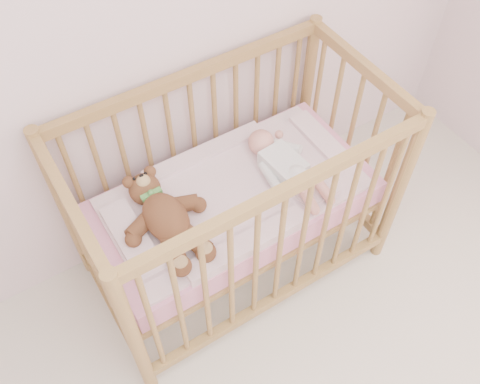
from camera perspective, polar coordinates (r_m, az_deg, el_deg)
wall_back at (r=1.96m, az=-17.08°, el=17.66°), size 4.00×0.02×2.70m
crib at (r=2.37m, az=-0.64°, el=-0.96°), size 1.36×0.76×1.00m
mattress at (r=2.38m, az=-0.64°, el=-1.18°), size 1.22×0.62×0.13m
blanket at (r=2.32m, az=-0.65°, el=-0.08°), size 1.10×0.58×0.06m
baby at (r=2.34m, az=4.66°, el=3.21°), size 0.30×0.55×0.13m
teddy_bear at (r=2.16m, az=-7.89°, el=-2.75°), size 0.40×0.55×0.15m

